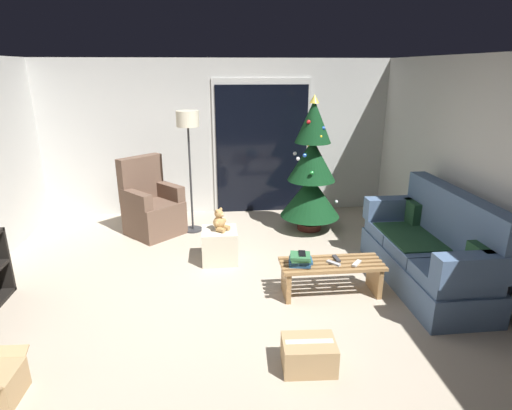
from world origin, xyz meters
name	(u,v)px	position (x,y,z in m)	size (l,w,h in m)	color
ground_plane	(225,304)	(0.00, 0.00, 0.00)	(7.00, 7.00, 0.00)	#B2A38E
wall_back	(218,138)	(0.00, 3.06, 1.25)	(5.72, 0.12, 2.50)	silver
wall_right	(503,182)	(2.86, 0.00, 1.25)	(0.12, 6.00, 2.50)	silver
patio_door_frame	(262,147)	(0.72, 2.99, 1.10)	(1.60, 0.02, 2.20)	silver
patio_door_glass	(262,150)	(0.72, 2.97, 1.05)	(1.50, 0.02, 2.10)	black
couch	(431,251)	(2.32, 0.22, 0.40)	(0.80, 1.95, 1.08)	slate
coffee_table	(331,273)	(1.15, 0.10, 0.25)	(1.10, 0.40, 0.37)	#9E7547
remote_white	(357,263)	(1.40, 0.04, 0.39)	(0.04, 0.16, 0.02)	silver
remote_silver	(333,263)	(1.16, 0.06, 0.39)	(0.04, 0.16, 0.02)	#ADADB2
remote_graphite	(336,259)	(1.22, 0.17, 0.39)	(0.04, 0.16, 0.02)	#333338
book_stack	(300,260)	(0.80, 0.07, 0.44)	(0.26, 0.23, 0.13)	#285684
cell_phone	(302,253)	(0.82, 0.08, 0.51)	(0.07, 0.14, 0.01)	black
christmas_tree	(311,173)	(1.35, 2.02, 0.89)	(0.89, 0.89, 2.00)	#4C1E19
armchair	(151,207)	(-1.00, 2.11, 0.40)	(0.97, 0.97, 1.13)	brown
floor_lamp	(188,131)	(-0.42, 2.15, 1.51)	(0.32, 0.32, 1.78)	#2D2D30
ottoman	(220,245)	(-0.03, 1.05, 0.21)	(0.44, 0.44, 0.42)	beige
teddy_bear_honey	(220,221)	(-0.02, 1.05, 0.54)	(0.22, 0.21, 0.29)	tan
cardboard_box_taped_mid_floor	(309,355)	(0.66, -1.04, 0.12)	(0.45, 0.34, 0.25)	tan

